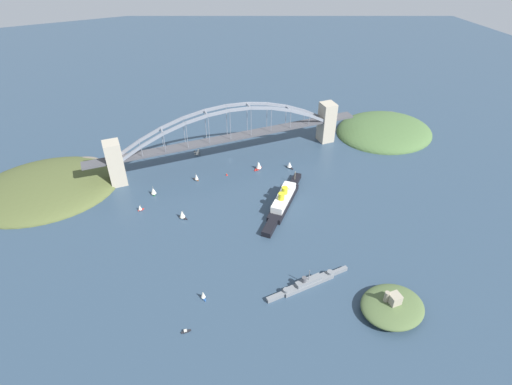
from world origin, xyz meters
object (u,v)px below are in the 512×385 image
Objects in this scene: small_boat_1 at (289,165)px; small_boat_5 at (186,331)px; ocean_liner at (283,200)px; small_boat_4 at (182,214)px; channel_marker_buoy at (227,174)px; seaplane_taxiing_near_bridge at (197,153)px; small_boat_7 at (140,208)px; small_boat_2 at (153,191)px; naval_cruiser at (308,283)px; small_boat_0 at (259,165)px; harbor_arch_bridge at (229,139)px; small_boat_6 at (203,295)px; small_boat_3 at (196,177)px; fort_island_mid_harbor at (392,306)px.

small_boat_1 is 1.29× the size of small_boat_5.
small_boat_4 is at bearing -10.17° from ocean_liner.
small_boat_4 reaches higher than channel_marker_buoy.
small_boat_7 is at bearing 45.51° from seaplane_taxiing_near_bridge.
naval_cruiser is at bearing 118.33° from small_boat_2.
small_boat_0 is 3.83× the size of channel_marker_buoy.
naval_cruiser is at bearing 80.83° from small_boat_0.
harbor_arch_bridge is at bearing 141.01° from seaplane_taxiing_near_bridge.
small_boat_6 is 2.73× the size of channel_marker_buoy.
small_boat_2 is 50.78m from small_boat_4.
small_boat_3 reaches higher than seaplane_taxiing_near_bridge.
ocean_liner is at bearing -81.98° from fort_island_mid_harbor.
seaplane_taxiing_near_bridge is (27.17, -224.40, -0.59)m from naval_cruiser.
small_boat_2 is 47.64m from small_boat_3.
small_boat_1 is at bearing 162.52° from small_boat_0.
small_boat_1 is at bearing -133.94° from small_boat_5.
small_boat_4 is (131.02, 41.15, 0.39)m from small_boat_1.
small_boat_7 is (152.04, -188.87, -2.09)m from fort_island_mid_harbor.
fort_island_mid_harbor is (-20.48, 145.30, -0.53)m from ocean_liner.
harbor_arch_bridge is 31.90× the size of small_boat_2.
small_boat_1 is 0.94× the size of small_boat_2.
channel_marker_buoy is (9.35, -170.42, -1.59)m from naval_cruiser.
small_boat_1 is at bearing 170.59° from channel_marker_buoy.
channel_marker_buoy is at bearing 108.27° from seaplane_taxiing_near_bridge.
small_boat_1 is (-34.50, -58.47, -1.82)m from ocean_liner.
small_boat_7 reaches higher than seaplane_taxiing_near_bridge.
small_boat_0 is 69.58m from small_boat_3.
seaplane_taxiing_near_bridge is 115.33m from small_boat_4.
seaplane_taxiing_near_bridge is at bearing -134.49° from small_boat_7.
channel_marker_buoy is (-96.76, -26.38, -2.01)m from small_boat_7.
small_boat_3 is at bearing -8.06° from small_boat_1.
small_boat_2 reaches higher than small_boat_1.
channel_marker_buoy reaches higher than small_boat_5.
small_boat_0 is at bearing 178.11° from channel_marker_buoy.
small_boat_3 reaches higher than small_boat_5.
ocean_liner is at bearing 169.83° from small_boat_4.
small_boat_1 is at bearing 177.57° from small_boat_2.
fort_island_mid_harbor reaches higher than small_boat_4.
fort_island_mid_harbor reaches higher than small_boat_3.
small_boat_5 is 31.74m from small_boat_6.
small_boat_1 is at bearing -134.77° from small_boat_6.
fort_island_mid_harbor is 279.00m from seaplane_taxiing_near_bridge.
naval_cruiser is 64.23m from fort_island_mid_harbor.
ocean_liner is 68.78m from small_boat_0.
small_boat_4 is 1.32× the size of small_boat_5.
ocean_liner is at bearing 102.15° from harbor_arch_bridge.
small_boat_6 is (125.35, -63.26, -1.75)m from fort_island_mid_harbor.
small_boat_1 is at bearing 171.94° from small_boat_3.
harbor_arch_bridge is 3.85× the size of ocean_liner.
small_boat_3 is (46.37, 25.61, -23.19)m from harbor_arch_bridge.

